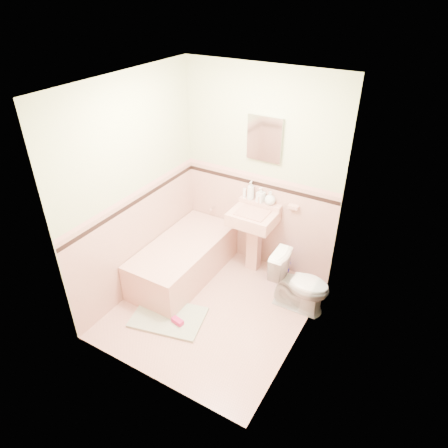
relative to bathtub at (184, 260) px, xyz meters
The scene contains 32 objects.
floor 0.75m from the bathtub, 27.65° to the right, with size 2.20×2.20×0.00m, color #D49B8B.
ceiling 2.38m from the bathtub, 27.65° to the right, with size 2.20×2.20×0.00m, color white.
wall_back 1.43m from the bathtub, 50.71° to the left, with size 2.50×2.50×0.00m, color #F4E8C7.
wall_front 1.87m from the bathtub, 66.22° to the right, with size 2.50×2.50×0.00m, color #F4E8C7.
wall_left 1.14m from the bathtub, 138.27° to the right, with size 2.50×2.50×0.00m, color #F4E8C7.
wall_right 1.95m from the bathtub, 11.45° to the right, with size 2.50×2.50×0.00m, color #F4E8C7.
wainscot_back 1.05m from the bathtub, 50.27° to the left, with size 2.00×2.00×0.00m, color #D7A090.
wainscot_front 1.60m from the bathtub, 66.05° to the right, with size 2.00×2.00×0.00m, color #D7A090.
wainscot_left 0.61m from the bathtub, 137.33° to the right, with size 2.20×2.20×0.00m, color #D7A090.
wainscot_right 1.69m from the bathtub, 11.53° to the right, with size 2.20×2.20×0.00m, color #D7A090.
accent_back 1.33m from the bathtub, 50.04° to the left, with size 2.00×2.00×0.00m, color black.
accent_front 1.79m from the bathtub, 65.95° to the right, with size 2.00×2.00×0.00m, color black.
accent_left 1.02m from the bathtub, 136.85° to the right, with size 2.20×2.20×0.00m, color black.
accent_right 1.87m from the bathtub, 11.57° to the right, with size 2.20×2.20×0.00m, color black.
cap_back 1.40m from the bathtub, 50.04° to the left, with size 2.00×2.00×0.00m, color #D4968B.
cap_front 1.84m from the bathtub, 65.95° to the right, with size 2.00×2.00×0.00m, color #D4968B.
cap_left 1.11m from the bathtub, 136.85° to the right, with size 2.20×2.20×0.00m, color #D4968B.
cap_right 1.92m from the bathtub, 11.57° to the right, with size 2.20×2.20×0.00m, color #D4968B.
bathtub is the anchor object (origin of this frame).
tub_faucet 0.83m from the bathtub, 90.00° to the left, with size 0.04×0.04×0.12m, color silver.
sink 0.89m from the bathtub, 37.93° to the left, with size 0.54×0.48×0.86m, color tan, non-canonical shape.
sink_faucet 1.20m from the bathtub, 44.58° to the left, with size 0.02×0.02×0.10m, color silver.
medicine_cabinet 1.78m from the bathtub, 47.42° to the left, with size 0.41×0.04×0.51m, color white.
soap_dish 1.51m from the bathtub, 33.57° to the left, with size 0.12×0.07×0.04m, color tan.
soap_bottle_left 1.21m from the bathtub, 52.38° to the left, with size 0.09×0.09×0.24m, color #B2B2B2.
soap_bottle_mid 1.26m from the bathtub, 46.13° to the left, with size 0.09×0.09×0.19m, color #B2B2B2.
soap_bottle_right 1.32m from the bathtub, 41.31° to the left, with size 0.13×0.13×0.17m, color #B2B2B2.
tube 1.13m from the bathtub, 56.90° to the left, with size 0.04×0.04×0.12m, color white.
toilet 1.47m from the bathtub, ahead, with size 0.38×0.66×0.67m, color white.
bucket 1.22m from the bathtub, 27.74° to the left, with size 0.23×0.23×0.23m, color #0102BB, non-canonical shape.
bath_mat 0.81m from the bathtub, 68.33° to the right, with size 0.78×0.52×0.03m, color gray.
shoe 0.89m from the bathtub, 59.88° to the right, with size 0.14×0.06×0.06m, color #BF1E59.
Camera 1 is at (1.85, -2.92, 3.28)m, focal length 32.51 mm.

